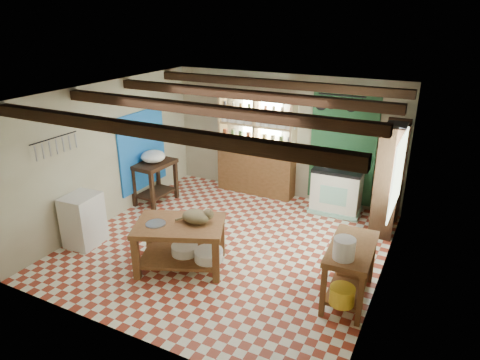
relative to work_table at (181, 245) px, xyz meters
The scene contains 30 objects.
floor 1.05m from the work_table, 69.49° to the left, with size 5.00×5.00×0.02m, color #9C3622.
ceiling 2.43m from the work_table, 69.49° to the left, with size 5.00×5.00×0.02m, color #404044.
wall_back 3.55m from the work_table, 84.29° to the left, with size 5.00×0.04×2.60m, color #BDB598.
wall_front 1.87m from the work_table, 77.87° to the right, with size 5.00×0.04×2.60m, color #BDB598.
wall_left 2.52m from the work_table, 157.09° to the left, with size 0.04×5.00×2.60m, color #BDB598.
wall_right 3.12m from the work_table, 17.80° to the left, with size 0.04×5.00×2.60m, color #BDB598.
ceiling_beams 2.32m from the work_table, 69.49° to the left, with size 5.00×3.80×0.15m, color #331E12.
blue_wall_patch 2.89m from the work_table, 139.59° to the left, with size 0.04×1.40×1.60m, color blue.
green_wall_patch 3.84m from the work_table, 64.80° to the left, with size 1.30×0.04×2.30m, color #21542F.
window_back 3.64m from the work_table, 92.68° to the left, with size 0.90×0.02×0.80m, color beige.
window_right 3.56m from the work_table, 34.13° to the left, with size 0.02×1.30×1.20m, color beige.
utensil_rail 2.54m from the work_table, behind, with size 0.06×0.90×0.28m, color black.
pot_rack 3.82m from the work_table, 61.76° to the left, with size 0.86×0.12×0.36m, color black.
shelving_unit 3.31m from the work_table, 93.70° to the left, with size 1.70×0.34×2.20m, color tan.
tall_rack 3.82m from the work_table, 45.98° to the left, with size 0.40×0.86×2.00m, color #331E12.
work_table is the anchor object (origin of this frame).
stove 3.47m from the work_table, 61.98° to the left, with size 0.94×0.63×0.92m, color silver.
prep_table 2.59m from the work_table, 135.88° to the left, with size 0.60×0.87×0.89m, color #331E12.
white_cabinet 1.89m from the work_table, behind, with size 0.50×0.60×0.90m, color white.
right_counter 2.55m from the work_table, ahead, with size 0.58×1.15×0.83m, color brown.
cat 0.54m from the work_table, 34.43° to the left, with size 0.44×0.34×0.20m, color olive.
steel_tray 0.52m from the work_table, 148.75° to the right, with size 0.30×0.30×0.02m, color #9999A0.
basin_large 0.13m from the work_table, 68.12° to the left, with size 0.42×0.42×0.14m, color white.
basin_small 0.47m from the work_table, 10.59° to the left, with size 0.45×0.45×0.16m, color white.
kettle_left 3.41m from the work_table, 65.68° to the left, with size 0.19×0.19×0.22m, color #9999A0.
kettle_right 3.58m from the work_table, 60.57° to the left, with size 0.16×0.16×0.20m, color black.
enamel_bowl 2.66m from the work_table, 135.88° to the left, with size 0.49×0.49×0.25m, color white.
white_bucket 2.56m from the work_table, ahead, with size 0.28×0.28×0.28m, color white.
wicker_basket 2.60m from the work_table, 15.35° to the left, with size 0.38×0.31×0.27m, color #98643D.
yellow_tub 2.55m from the work_table, ahead, with size 0.33×0.33×0.24m, color yellow.
Camera 1 is at (3.10, -5.65, 3.76)m, focal length 32.00 mm.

